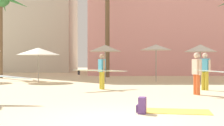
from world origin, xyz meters
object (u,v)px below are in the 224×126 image
Objects in this scene: cafe_umbrella_0 at (38,51)px; person_far_left at (101,70)px; cafe_umbrella_1 at (156,47)px; cafe_umbrella_4 at (105,48)px; person_mid_left at (196,72)px; beach_towel at (175,111)px; backpack at (142,106)px; cafe_umbrella_6 at (200,48)px; palm_tree_center at (0,3)px; person_far_right at (205,70)px.

person_far_left is at bearing -50.30° from cafe_umbrella_0.
person_far_left is (-3.39, -5.81, -1.35)m from cafe_umbrella_1.
cafe_umbrella_4 is 0.89× the size of person_far_left.
person_mid_left is at bearing -64.35° from cafe_umbrella_4.
cafe_umbrella_1 reaches higher than beach_towel.
beach_towel is (2.11, -12.08, -2.19)m from cafe_umbrella_4.
cafe_umbrella_0 reaches higher than backpack.
cafe_umbrella_6 is 8.60m from person_far_left.
cafe_umbrella_0 is at bearing -49.76° from palm_tree_center.
cafe_umbrella_0 reaches higher than person_far_right.
person_far_right is (8.98, -5.42, -1.03)m from cafe_umbrella_0.
person_far_right is at bearing -31.02° from person_far_left.
beach_towel is (-1.25, -12.26, -2.25)m from cafe_umbrella_1.
person_far_right is (-1.52, -6.06, -1.26)m from cafe_umbrella_6.
palm_tree_center is 2.64× the size of person_far_left.
cafe_umbrella_6 is (6.26, 0.08, 0.01)m from cafe_umbrella_4.
palm_tree_center is 17.47m from person_far_right.
cafe_umbrella_1 is 5.84× the size of backpack.
cafe_umbrella_0 is at bearing 102.82° from person_far_left.
backpack is 6.93m from person_far_left.
person_far_left is at bearing -90.33° from cafe_umbrella_4.
cafe_umbrella_6 is 8.49m from person_mid_left.
cafe_umbrella_1 is at bearing -87.01° from backpack.
palm_tree_center is at bearing 103.09° from person_far_left.
person_far_right is at bearing -77.37° from cafe_umbrella_1.
cafe_umbrella_6 is 1.33× the size of beach_towel.
beach_towel is 6.71m from person_far_right.
palm_tree_center reaches higher than cafe_umbrella_0.
cafe_umbrella_1 is at bearing -101.44° from person_mid_left.
cafe_umbrella_6 is (2.90, -0.10, -0.06)m from cafe_umbrella_1.
cafe_umbrella_4 reaches higher than beach_towel.
cafe_umbrella_4 is 5.76× the size of backpack.
cafe_umbrella_0 is at bearing -176.52° from cafe_umbrella_6.
cafe_umbrella_1 reaches higher than person_far_right.
palm_tree_center is at bearing 152.58° from cafe_umbrella_4.
cafe_umbrella_6 is at bearing 3.48° from cafe_umbrella_0.
palm_tree_center is at bearing 163.72° from cafe_umbrella_6.
person_mid_left is (-2.44, -8.03, -1.28)m from cafe_umbrella_6.
palm_tree_center is 4.15× the size of person_far_right.
person_far_left is (-6.29, -5.71, -1.29)m from cafe_umbrella_6.
palm_tree_center reaches higher than cafe_umbrella_6.
palm_tree_center reaches higher than person_far_left.
cafe_umbrella_4 is 1.40× the size of person_far_right.
cafe_umbrella_6 is at bearing -121.57° from person_mid_left.
backpack is (-2.15, -12.59, -2.06)m from cafe_umbrella_1.
beach_towel is at bearing -98.47° from person_far_left.
beach_towel is at bearing 52.87° from person_mid_left.
cafe_umbrella_4 is 12.63m from backpack.
cafe_umbrella_4 is at bearing -27.42° from palm_tree_center.
cafe_umbrella_1 is at bearing 84.19° from beach_towel.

